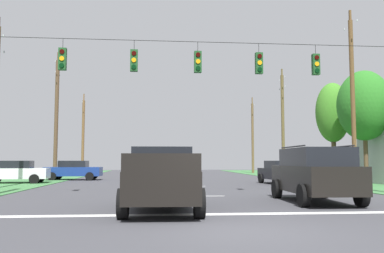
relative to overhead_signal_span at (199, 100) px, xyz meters
The scene contains 18 objects.
ground_plane 9.65m from the overhead_signal_span, 91.00° to the right, with size 120.00×120.00×0.00m, color #3D3D42.
stop_bar_stripe 7.30m from the overhead_signal_span, 91.45° to the right, with size 15.88×0.45×0.01m, color white.
lane_dash_0 4.17m from the overhead_signal_span, behind, with size 0.15×2.50×0.01m, color white.
lane_dash_1 8.04m from the overhead_signal_span, 91.26° to the left, with size 0.15×2.50×0.01m, color white.
lane_dash_2 15.92m from the overhead_signal_span, 90.57° to the left, with size 0.15×2.50×0.01m, color white.
overhead_signal_span is the anchor object (origin of this frame).
pickup_truck 6.06m from the overhead_signal_span, 109.09° to the right, with size 2.37×5.44×1.95m.
suv_black 5.85m from the overhead_signal_span, 36.73° to the right, with size 2.31×4.85×2.05m.
distant_car_crossing_white 16.04m from the overhead_signal_span, 135.88° to the left, with size 4.42×2.27×1.52m.
distant_car_oncoming 11.12m from the overhead_signal_span, 53.53° to the left, with size 2.30×4.43×1.52m.
distant_car_far_parked 17.96m from the overhead_signal_span, 118.12° to the left, with size 4.34×2.10×1.52m.
utility_pole_mid_right 11.29m from the overhead_signal_span, 29.44° to the left, with size 0.26×1.72×10.61m.
utility_pole_far_right 21.89m from the overhead_signal_span, 62.99° to the left, with size 0.30×1.78×10.14m.
utility_pole_near_left 33.25m from the overhead_signal_span, 72.52° to the left, with size 0.30×1.96×9.32m.
utility_pole_distant_right 22.06m from the overhead_signal_span, 118.89° to the left, with size 0.34×1.92×11.20m.
utility_pole_distant_left 33.00m from the overhead_signal_span, 108.31° to the left, with size 0.32×1.99×9.41m.
tree_roadside_right 16.07m from the overhead_signal_span, 45.70° to the left, with size 2.49×2.49×7.30m.
tree_roadside_far_right 14.02m from the overhead_signal_span, 33.57° to the left, with size 3.44×3.44×7.40m.
Camera 1 is at (-1.73, -9.03, 1.52)m, focal length 38.46 mm.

